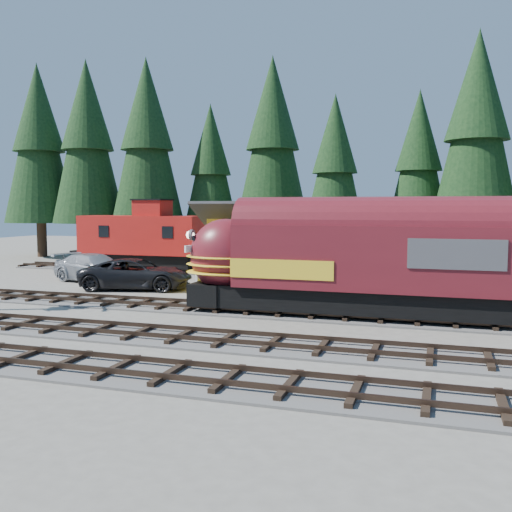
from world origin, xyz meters
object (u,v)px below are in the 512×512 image
(locomotive, at_px, (336,264))
(pickup_truck_a, at_px, (136,274))
(caboose, at_px, (142,238))
(depot, at_px, (315,242))
(pickup_truck_b, at_px, (95,268))

(locomotive, relative_size, pickup_truck_a, 2.25)
(locomotive, bearing_deg, caboose, 141.58)
(pickup_truck_a, bearing_deg, locomotive, -124.73)
(depot, height_order, pickup_truck_a, depot)
(pickup_truck_a, relative_size, pickup_truck_b, 1.04)
(pickup_truck_a, xyz_separation_m, pickup_truck_b, (-4.24, 2.00, 0.01))
(depot, relative_size, pickup_truck_b, 1.99)
(locomotive, relative_size, pickup_truck_b, 2.33)
(locomotive, bearing_deg, pickup_truck_a, 159.18)
(pickup_truck_a, bearing_deg, depot, -95.55)
(depot, bearing_deg, pickup_truck_a, -171.64)
(depot, height_order, caboose, caboose)
(depot, relative_size, caboose, 1.30)
(pickup_truck_b, bearing_deg, caboose, 20.42)
(depot, xyz_separation_m, locomotive, (2.39, -6.50, -0.56))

